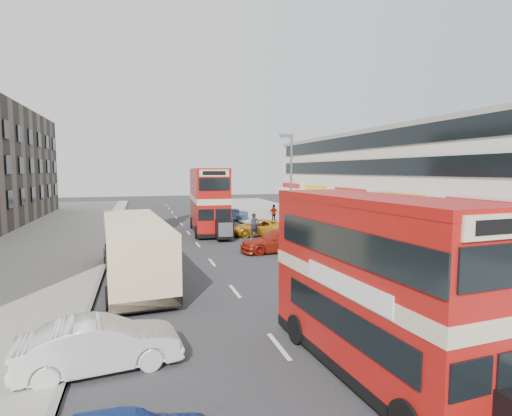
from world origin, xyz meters
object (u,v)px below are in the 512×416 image
object	(u,v)px
pedestrian_near	(315,234)
pedestrian_far	(274,213)
bus_main	(374,284)
car_right_c	(228,214)
street_lamp	(290,180)
bus_second	(209,200)
car_right_a	(278,241)
car_right_b	(258,228)
coach	(135,247)
car_left_front	(100,345)
cyclist	(254,231)

from	to	relation	value
pedestrian_near	pedestrian_far	size ratio (longest dim) A/B	1.08
bus_main	pedestrian_far	size ratio (longest dim) A/B	4.63
pedestrian_far	car_right_c	bearing A→B (deg)	124.50
car_right_c	street_lamp	bearing A→B (deg)	0.58
bus_second	pedestrian_far	xyz separation A→B (m)	(7.39, 3.88, -1.82)
bus_main	car_right_a	xyz separation A→B (m)	(2.94, 16.13, -1.71)
bus_main	car_right_c	bearing A→B (deg)	-99.53
pedestrian_near	pedestrian_far	world-z (taller)	pedestrian_near
bus_main	car_right_b	xyz separation A→B (m)	(3.58, 23.02, -1.79)
street_lamp	pedestrian_far	size ratio (longest dim) A/B	4.39
street_lamp	car_right_c	size ratio (longest dim) A/B	1.89
pedestrian_near	street_lamp	bearing A→B (deg)	-102.12
car_right_a	pedestrian_near	world-z (taller)	pedestrian_near
bus_second	car_right_b	distance (m)	5.20
coach	car_right_c	world-z (taller)	coach
pedestrian_far	car_right_a	bearing A→B (deg)	-123.33
car_left_front	car_right_b	size ratio (longest dim) A/B	0.90
pedestrian_near	car_right_b	bearing A→B (deg)	-107.53
coach	pedestrian_far	bearing A→B (deg)	48.69
bus_main	car_left_front	size ratio (longest dim) A/B	1.96
bus_second	car_right_c	world-z (taller)	bus_second
car_right_b	pedestrian_near	xyz separation A→B (m)	(1.94, -7.28, 0.47)
car_right_c	cyclist	bearing A→B (deg)	-7.92
bus_main	car_right_b	distance (m)	23.37
street_lamp	bus_second	xyz separation A→B (m)	(-4.70, 7.73, -1.89)
bus_main	cyclist	distance (m)	20.55
street_lamp	pedestrian_near	world-z (taller)	street_lamp
cyclist	car_right_c	bearing A→B (deg)	79.36
street_lamp	pedestrian_near	xyz separation A→B (m)	(0.92, -2.48, -3.64)
coach	car_right_b	size ratio (longest dim) A/B	2.27
car_right_a	car_right_c	size ratio (longest dim) A/B	1.20
bus_main	cyclist	bearing A→B (deg)	-100.99
street_lamp	pedestrian_far	distance (m)	12.48
car_right_b	cyclist	size ratio (longest dim) A/B	2.18
pedestrian_near	pedestrian_far	distance (m)	14.20
street_lamp	car_right_b	distance (m)	6.40
street_lamp	pedestrian_far	world-z (taller)	street_lamp
street_lamp	coach	world-z (taller)	street_lamp
bus_second	cyclist	size ratio (longest dim) A/B	4.56
car_left_front	bus_second	bearing A→B (deg)	-23.91
bus_main	car_right_a	world-z (taller)	bus_main
pedestrian_near	cyclist	bearing A→B (deg)	-89.02
pedestrian_far	cyclist	xyz separation A→B (m)	(-4.80, -9.50, -0.26)
coach	car_left_front	distance (m)	9.26
car_right_a	car_right_b	world-z (taller)	car_right_a
car_right_a	cyclist	bearing A→B (deg)	-175.43
cyclist	street_lamp	bearing A→B (deg)	-52.42
bus_main	car_right_a	size ratio (longest dim) A/B	1.65
car_left_front	cyclist	world-z (taller)	cyclist
car_left_front	car_right_a	xyz separation A→B (m)	(10.09, 13.91, 0.03)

